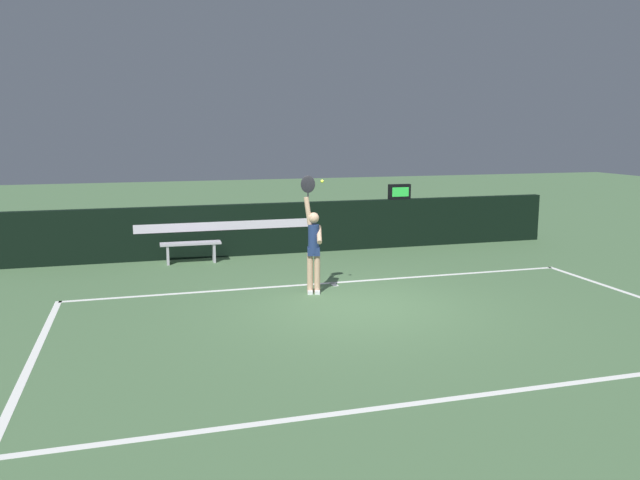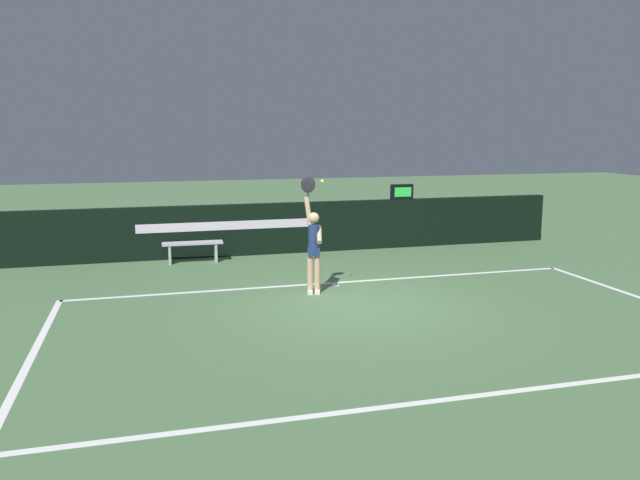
{
  "view_description": "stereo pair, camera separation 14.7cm",
  "coord_description": "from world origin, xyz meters",
  "px_view_note": "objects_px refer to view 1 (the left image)",
  "views": [
    {
      "loc": [
        -3.84,
        -10.59,
        3.23
      ],
      "look_at": [
        -0.53,
        0.91,
        1.11
      ],
      "focal_mm": 35.15,
      "sensor_mm": 36.0,
      "label": 1
    },
    {
      "loc": [
        -3.7,
        -10.63,
        3.23
      ],
      "look_at": [
        -0.53,
        0.91,
        1.11
      ],
      "focal_mm": 35.15,
      "sensor_mm": 36.0,
      "label": 2
    }
  ],
  "objects_px": {
    "speed_display": "(399,192)",
    "tennis_player": "(313,245)",
    "courtside_bench_near": "(191,247)",
    "tennis_ball": "(322,181)"
  },
  "relations": [
    {
      "from": "speed_display",
      "to": "tennis_ball",
      "type": "xyz_separation_m",
      "value": [
        -3.52,
        -4.45,
        0.72
      ]
    },
    {
      "from": "speed_display",
      "to": "courtside_bench_near",
      "type": "distance_m",
      "value": 5.9
    },
    {
      "from": "speed_display",
      "to": "tennis_player",
      "type": "distance_m",
      "value": 5.6
    },
    {
      "from": "tennis_ball",
      "to": "courtside_bench_near",
      "type": "bearing_deg",
      "value": 120.21
    },
    {
      "from": "speed_display",
      "to": "tennis_player",
      "type": "bearing_deg",
      "value": -130.69
    },
    {
      "from": "courtside_bench_near",
      "to": "tennis_player",
      "type": "bearing_deg",
      "value": -59.57
    },
    {
      "from": "tennis_ball",
      "to": "speed_display",
      "type": "bearing_deg",
      "value": 51.67
    },
    {
      "from": "speed_display",
      "to": "tennis_player",
      "type": "xyz_separation_m",
      "value": [
        -3.63,
        -4.22,
        -0.57
      ]
    },
    {
      "from": "tennis_player",
      "to": "courtside_bench_near",
      "type": "xyz_separation_m",
      "value": [
        -2.12,
        3.61,
        -0.59
      ]
    },
    {
      "from": "tennis_player",
      "to": "tennis_ball",
      "type": "relative_size",
      "value": 36.35
    }
  ]
}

